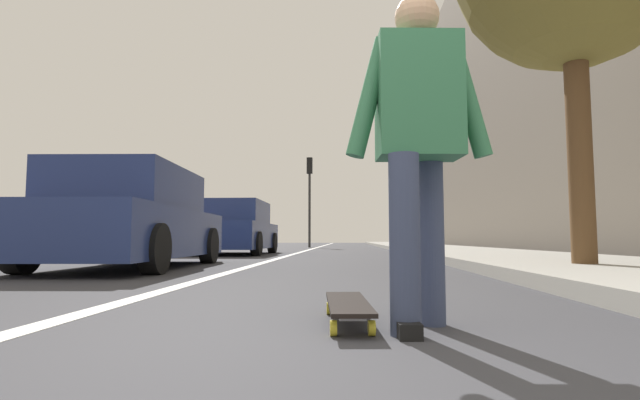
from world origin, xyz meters
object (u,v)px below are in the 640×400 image
(parked_car_near, at_px, (132,221))
(parked_car_mid, at_px, (233,229))
(skateboard, at_px, (348,305))
(traffic_light, at_px, (310,185))
(skater_person, at_px, (418,134))

(parked_car_near, bearing_deg, parked_car_mid, -0.11)
(skateboard, xyz_separation_m, parked_car_mid, (10.63, 3.19, 0.61))
(parked_car_near, height_order, traffic_light, traffic_light)
(skateboard, relative_size, traffic_light, 0.19)
(parked_car_near, bearing_deg, skateboard, -144.08)
(skater_person, xyz_separation_m, traffic_light, (21.27, 2.27, 2.15))
(skateboard, distance_m, parked_car_near, 5.50)
(parked_car_mid, bearing_deg, traffic_light, -6.92)
(skateboard, xyz_separation_m, traffic_light, (21.12, 1.92, 3.00))
(parked_car_mid, bearing_deg, skateboard, -163.28)
(skater_person, height_order, parked_car_near, skater_person)
(skateboard, distance_m, traffic_light, 21.42)
(parked_car_mid, height_order, traffic_light, traffic_light)
(parked_car_near, relative_size, parked_car_mid, 1.06)
(skater_person, bearing_deg, skateboard, 66.61)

